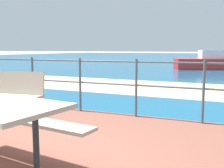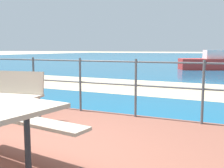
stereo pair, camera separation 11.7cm
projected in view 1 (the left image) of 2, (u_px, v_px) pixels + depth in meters
ground_plane at (17, 167)px, 3.06m from camera, size 240.00×240.00×0.00m
patio_paving at (17, 164)px, 3.06m from camera, size 6.40×5.20×0.06m
sea_water at (213, 58)px, 39.54m from camera, size 90.00×90.00×0.01m
beach_strip at (158, 88)px, 9.19m from camera, size 54.08×5.21×0.01m
park_bench at (0, 90)px, 4.92m from camera, size 1.73×0.63×0.86m
railing_fence at (107, 80)px, 5.22m from camera, size 5.94×0.04×1.07m
boat_near at (217, 63)px, 17.35m from camera, size 5.66×3.32×1.23m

